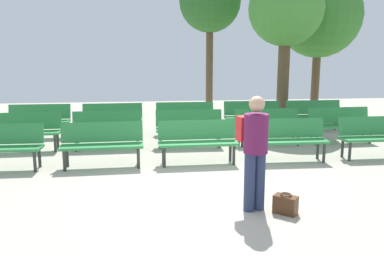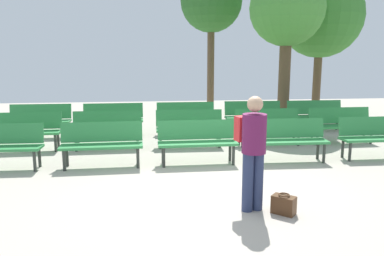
% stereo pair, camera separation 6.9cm
% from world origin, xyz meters
% --- Properties ---
extents(ground_plane, '(24.25, 24.25, 0.00)m').
position_xyz_m(ground_plane, '(0.00, 0.00, 0.00)').
color(ground_plane, '#B2A899').
extents(bench_r0_c0, '(1.61, 0.51, 0.87)m').
position_xyz_m(bench_r0_c0, '(-3.85, 1.60, 0.50)').
color(bench_r0_c0, '#2D8442').
rests_on(bench_r0_c0, ground_plane).
extents(bench_r0_c1, '(1.61, 0.52, 0.87)m').
position_xyz_m(bench_r0_c1, '(-1.91, 1.57, 0.50)').
color(bench_r0_c1, '#2D8442').
rests_on(bench_r0_c1, ground_plane).
extents(bench_r0_c2, '(1.60, 0.49, 0.87)m').
position_xyz_m(bench_r0_c2, '(0.00, 1.58, 0.50)').
color(bench_r0_c2, '#2D8442').
rests_on(bench_r0_c2, ground_plane).
extents(bench_r0_c3, '(1.61, 0.52, 0.87)m').
position_xyz_m(bench_r0_c3, '(1.89, 1.54, 0.50)').
color(bench_r0_c3, '#2D8442').
rests_on(bench_r0_c3, ground_plane).
extents(bench_r0_c4, '(1.61, 0.50, 0.87)m').
position_xyz_m(bench_r0_c4, '(3.88, 1.58, 0.50)').
color(bench_r0_c4, '#2D8442').
rests_on(bench_r0_c4, ground_plane).
extents(bench_r1_c0, '(1.61, 0.52, 0.87)m').
position_xyz_m(bench_r1_c0, '(-3.80, 3.08, 0.50)').
color(bench_r1_c0, '#2D8442').
rests_on(bench_r1_c0, ground_plane).
extents(bench_r1_c1, '(1.61, 0.51, 0.87)m').
position_xyz_m(bench_r1_c1, '(-1.95, 3.10, 0.50)').
color(bench_r1_c1, '#2D8442').
rests_on(bench_r1_c1, ground_plane).
extents(bench_r1_c2, '(1.61, 0.51, 0.87)m').
position_xyz_m(bench_r1_c2, '(-0.00, 3.07, 0.50)').
color(bench_r1_c2, '#2D8442').
rests_on(bench_r1_c2, ground_plane).
extents(bench_r1_c3, '(1.61, 0.51, 0.87)m').
position_xyz_m(bench_r1_c3, '(1.94, 3.05, 0.50)').
color(bench_r1_c3, '#2D8442').
rests_on(bench_r1_c3, ground_plane).
extents(bench_r1_c4, '(1.61, 0.51, 0.87)m').
position_xyz_m(bench_r1_c4, '(3.80, 3.05, 0.50)').
color(bench_r1_c4, '#2D8442').
rests_on(bench_r1_c4, ground_plane).
extents(bench_r2_c0, '(1.61, 0.50, 0.87)m').
position_xyz_m(bench_r2_c0, '(-3.85, 4.56, 0.50)').
color(bench_r2_c0, '#2D8442').
rests_on(bench_r2_c0, ground_plane).
extents(bench_r2_c1, '(1.60, 0.50, 0.87)m').
position_xyz_m(bench_r2_c1, '(-1.93, 4.53, 0.50)').
color(bench_r2_c1, '#2D8442').
rests_on(bench_r2_c1, ground_plane).
extents(bench_r2_c2, '(1.60, 0.50, 0.87)m').
position_xyz_m(bench_r2_c2, '(0.05, 4.55, 0.50)').
color(bench_r2_c2, '#2D8442').
rests_on(bench_r2_c2, ground_plane).
extents(bench_r2_c3, '(1.61, 0.53, 0.87)m').
position_xyz_m(bench_r2_c3, '(1.98, 4.58, 0.50)').
color(bench_r2_c3, '#2D8442').
rests_on(bench_r2_c3, ground_plane).
extents(bench_r2_c4, '(1.61, 0.50, 0.87)m').
position_xyz_m(bench_r2_c4, '(3.80, 4.55, 0.50)').
color(bench_r2_c4, '#2D8442').
rests_on(bench_r2_c4, ground_plane).
extents(tree_0, '(2.28, 2.28, 4.69)m').
position_xyz_m(tree_0, '(3.26, 5.77, 3.49)').
color(tree_0, brown).
rests_on(tree_0, ground_plane).
extents(tree_1, '(2.23, 2.23, 5.17)m').
position_xyz_m(tree_1, '(1.36, 8.45, 4.01)').
color(tree_1, brown).
rests_on(tree_1, ground_plane).
extents(tree_2, '(2.91, 2.91, 4.95)m').
position_xyz_m(tree_2, '(5.06, 7.42, 3.48)').
color(tree_2, brown).
rests_on(tree_2, ground_plane).
extents(visitor_with_backpack, '(0.43, 0.58, 1.65)m').
position_xyz_m(visitor_with_backpack, '(0.47, -0.91, 0.94)').
color(visitor_with_backpack, navy).
rests_on(visitor_with_backpack, ground_plane).
extents(handbag, '(0.36, 0.35, 0.29)m').
position_xyz_m(handbag, '(0.88, -1.13, 0.13)').
color(handbag, '#4C2D19').
rests_on(handbag, ground_plane).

